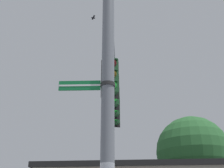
{
  "coord_description": "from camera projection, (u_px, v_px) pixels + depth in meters",
  "views": [
    {
      "loc": [
        1.33,
        5.65,
        1.55
      ],
      "look_at": [
        -0.69,
        -2.38,
        5.32
      ],
      "focal_mm": 47.03,
      "sensor_mm": 36.0,
      "label": 1
    }
  ],
  "objects": [
    {
      "name": "traffic_light_mid_inner",
      "position": [
        113.0,
        90.0,
        9.47
      ],
      "size": [
        0.54,
        0.49,
        1.31
      ],
      "color": "black"
    },
    {
      "name": "signal_pole",
      "position": [
        108.0,
        116.0,
        6.07
      ],
      "size": [
        0.28,
        0.28,
        6.91
      ],
      "primitive_type": "cylinder",
      "color": "slate",
      "rests_on": "ground"
    },
    {
      "name": "traffic_light_nearest_pole",
      "position": [
        111.0,
        76.0,
        8.57
      ],
      "size": [
        0.54,
        0.49,
        1.31
      ],
      "color": "black"
    },
    {
      "name": "traffic_light_arm_end",
      "position": [
        114.0,
        110.0,
        11.28
      ],
      "size": [
        0.54,
        0.49,
        1.31
      ],
      "color": "black"
    },
    {
      "name": "mast_arm",
      "position": [
        113.0,
        69.0,
        9.93
      ],
      "size": [
        1.9,
        5.88,
        0.22
      ],
      "primitive_type": "cylinder",
      "rotation": [
        0.0,
        1.57,
        4.43
      ],
      "color": "slate"
    },
    {
      "name": "street_name_sign",
      "position": [
        96.0,
        85.0,
        6.37
      ],
      "size": [
        1.2,
        0.48,
        0.22
      ],
      "color": "#147238"
    },
    {
      "name": "traffic_light_mid_outer",
      "position": [
        114.0,
        101.0,
        10.38
      ],
      "size": [
        0.54,
        0.49,
        1.31
      ],
      "color": "black"
    },
    {
      "name": "tree_by_storefront",
      "position": [
        193.0,
        153.0,
        19.29
      ],
      "size": [
        4.8,
        4.8,
        7.83
      ],
      "color": "#4C3823",
      "rests_on": "ground"
    },
    {
      "name": "bird_flying",
      "position": [
        93.0,
        18.0,
        13.66
      ],
      "size": [
        0.2,
        0.35,
        0.09
      ],
      "color": "black"
    }
  ]
}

